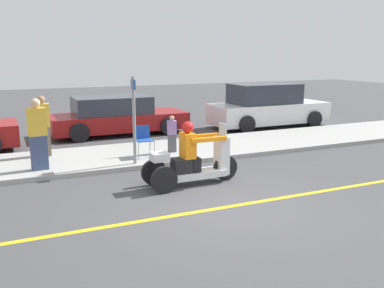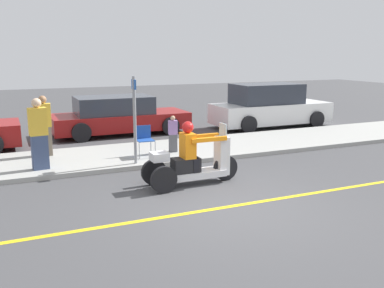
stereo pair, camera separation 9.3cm
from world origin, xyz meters
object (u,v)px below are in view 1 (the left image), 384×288
spectator_mid_group (43,127)px  parked_car_lot_center (268,107)px  motorcycle_trike (192,162)px  street_sign (134,117)px  spectator_near_curb (172,135)px  folding_chair_set_back (143,138)px  spectator_end_of_line (38,136)px  parked_car_lot_left (117,116)px

spectator_mid_group → parked_car_lot_center: 8.84m
motorcycle_trike → street_sign: (-0.75, 1.86, 0.80)m
spectator_near_curb → folding_chair_set_back: bearing=-172.5°
spectator_end_of_line → folding_chair_set_back: spectator_end_of_line is taller
spectator_near_curb → parked_car_lot_left: parked_car_lot_left is taller
motorcycle_trike → spectator_mid_group: size_ratio=1.34×
spectator_near_curb → parked_car_lot_center: (5.25, 3.03, 0.17)m
motorcycle_trike → spectator_near_curb: motorcycle_trike is taller
spectator_near_curb → folding_chair_set_back: spectator_near_curb is taller
motorcycle_trike → spectator_near_curb: (0.58, 2.69, 0.11)m
spectator_mid_group → spectator_near_curb: size_ratio=1.58×
spectator_mid_group → street_sign: bearing=-42.2°
spectator_near_curb → street_sign: 1.72m
spectator_end_of_line → motorcycle_trike: bearing=-36.8°
spectator_mid_group → street_sign: 2.75m
spectator_near_curb → parked_car_lot_left: (-0.58, 3.91, 0.03)m
motorcycle_trike → spectator_end_of_line: spectator_end_of_line is taller
street_sign → spectator_near_curb: bearing=31.7°
spectator_near_curb → folding_chair_set_back: (-0.89, -0.12, 0.01)m
spectator_mid_group → spectator_near_curb: bearing=-16.7°
spectator_near_curb → spectator_end_of_line: bearing=-173.1°
motorcycle_trike → spectator_end_of_line: bearing=143.2°
spectator_near_curb → spectator_mid_group: bearing=163.3°
motorcycle_trike → parked_car_lot_left: bearing=90.0°
spectator_end_of_line → spectator_mid_group: (0.25, 1.44, -0.04)m
spectator_end_of_line → spectator_mid_group: bearing=80.2°
spectator_end_of_line → parked_car_lot_center: spectator_end_of_line is taller
spectator_end_of_line → street_sign: bearing=-9.8°
motorcycle_trike → spectator_end_of_line: (-3.02, 2.25, 0.44)m
spectator_mid_group → street_sign: (2.02, -1.83, 0.41)m
spectator_end_of_line → folding_chair_set_back: size_ratio=2.10×
parked_car_lot_center → motorcycle_trike: bearing=-135.6°
spectator_end_of_line → spectator_mid_group: size_ratio=1.05×
folding_chair_set_back → parked_car_lot_center: parked_car_lot_center is taller
spectator_end_of_line → folding_chair_set_back: 2.75m
motorcycle_trike → spectator_near_curb: bearing=77.7°
spectator_mid_group → folding_chair_set_back: (2.46, -1.12, -0.29)m
motorcycle_trike → parked_car_lot_center: 8.17m
parked_car_lot_left → street_sign: 4.84m
spectator_near_curb → folding_chair_set_back: size_ratio=1.26×
spectator_end_of_line → spectator_near_curb: bearing=6.9°
spectator_mid_group → folding_chair_set_back: bearing=-24.5°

